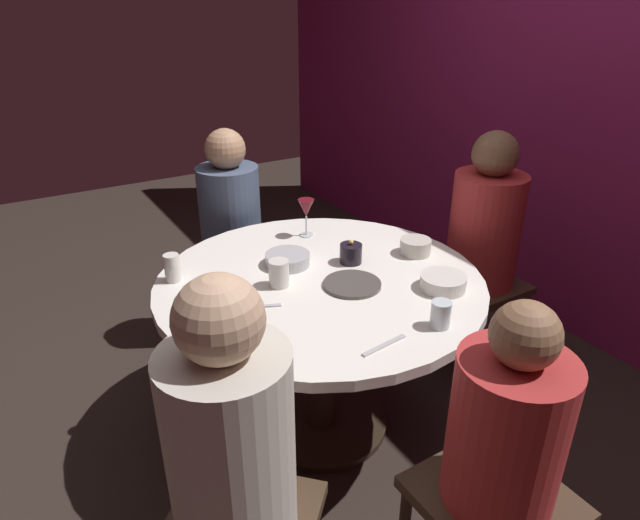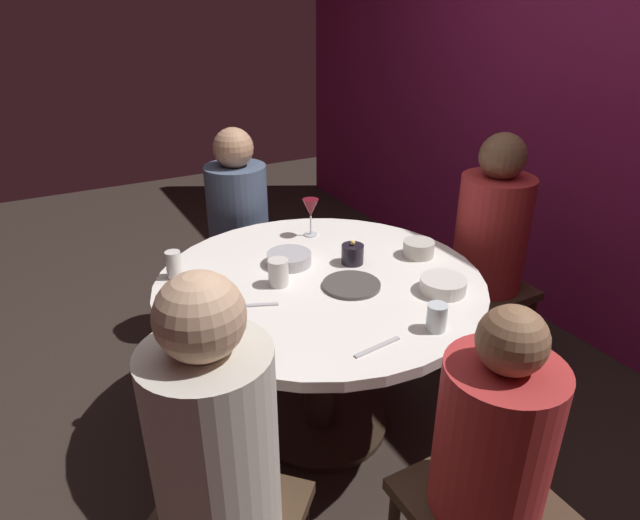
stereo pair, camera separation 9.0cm
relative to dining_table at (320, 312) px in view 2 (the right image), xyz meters
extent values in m
plane|color=#2D231E|center=(0.00, 0.00, -0.58)|extent=(8.00, 8.00, 0.00)
cube|color=maroon|center=(0.00, 1.66, 0.72)|extent=(6.00, 0.10, 2.60)
cylinder|color=white|center=(0.00, 0.00, 0.14)|extent=(1.30, 1.30, 0.04)
cylinder|color=#332319|center=(0.00, 0.00, -0.23)|extent=(0.14, 0.14, 0.70)
cylinder|color=#2D2116|center=(0.00, 0.00, -0.57)|extent=(0.60, 0.60, 0.03)
cube|color=#3F2D1E|center=(-0.90, 0.00, -0.13)|extent=(0.40, 0.40, 0.04)
cylinder|color=#475670|center=(-0.90, 0.00, 0.14)|extent=(0.32, 0.32, 0.50)
sphere|color=tan|center=(-0.90, 0.00, 0.48)|extent=(0.20, 0.20, 0.20)
cylinder|color=#332319|center=(-1.07, -0.17, -0.37)|extent=(0.04, 0.04, 0.43)
cylinder|color=#332319|center=(-0.73, -0.17, -0.37)|extent=(0.04, 0.04, 0.43)
cylinder|color=#332319|center=(-1.07, 0.17, -0.37)|extent=(0.04, 0.04, 0.43)
cylinder|color=#332319|center=(-0.73, 0.17, -0.37)|extent=(0.04, 0.04, 0.43)
cube|color=#3F2D1E|center=(0.00, 0.92, -0.13)|extent=(0.40, 0.40, 0.04)
cylinder|color=#B22D2D|center=(0.00, 0.92, 0.16)|extent=(0.33, 0.33, 0.55)
sphere|color=brown|center=(0.00, 0.92, 0.53)|extent=(0.21, 0.21, 0.21)
cylinder|color=#332319|center=(-0.17, 1.09, -0.37)|extent=(0.04, 0.04, 0.43)
cylinder|color=#332319|center=(-0.17, 0.75, -0.37)|extent=(0.04, 0.04, 0.43)
cylinder|color=#332319|center=(0.17, 1.09, -0.37)|extent=(0.04, 0.04, 0.43)
cylinder|color=#332319|center=(0.17, 0.75, -0.37)|extent=(0.04, 0.04, 0.43)
cube|color=#3F2D1E|center=(0.95, 0.00, -0.13)|extent=(0.40, 0.40, 0.04)
cylinder|color=#B22D2D|center=(0.95, 0.00, 0.12)|extent=(0.31, 0.31, 0.46)
sphere|color=#8C6647|center=(0.95, 0.00, 0.43)|extent=(0.17, 0.17, 0.17)
cylinder|color=#332319|center=(0.78, 0.17, -0.37)|extent=(0.04, 0.04, 0.43)
cylinder|color=beige|center=(0.66, -0.66, 0.17)|extent=(0.45, 0.45, 0.56)
sphere|color=tan|center=(0.66, -0.66, 0.54)|extent=(0.21, 0.21, 0.21)
cylinder|color=#332319|center=(0.42, -0.66, -0.37)|extent=(0.04, 0.04, 0.43)
cylinder|color=black|center=(-0.06, 0.18, 0.20)|extent=(0.09, 0.09, 0.08)
sphere|color=#F9D159|center=(-0.06, 0.18, 0.25)|extent=(0.02, 0.02, 0.02)
cylinder|color=silver|center=(-0.40, 0.17, 0.16)|extent=(0.06, 0.06, 0.01)
cylinder|color=silver|center=(-0.40, 0.17, 0.21)|extent=(0.01, 0.01, 0.09)
cone|color=maroon|center=(-0.40, 0.17, 0.29)|extent=(0.08, 0.08, 0.08)
cylinder|color=#4C4742|center=(0.12, 0.07, 0.16)|extent=(0.22, 0.22, 0.01)
cube|color=black|center=(0.16, -0.52, 0.16)|extent=(0.14, 0.07, 0.01)
cylinder|color=#B7B7BC|center=(-0.17, -0.05, 0.18)|extent=(0.19, 0.19, 0.05)
cylinder|color=silver|center=(0.32, 0.35, 0.18)|extent=(0.17, 0.17, 0.05)
cylinder|color=beige|center=(0.02, 0.47, 0.19)|extent=(0.13, 0.13, 0.07)
cylinder|color=silver|center=(0.51, 0.16, 0.21)|extent=(0.07, 0.07, 0.09)
cylinder|color=silver|center=(-0.03, -0.17, 0.21)|extent=(0.08, 0.08, 0.11)
cylinder|color=silver|center=(-0.28, -0.50, 0.21)|extent=(0.06, 0.06, 0.11)
cube|color=#B7B7BC|center=(0.07, -0.31, 0.16)|extent=(0.08, 0.17, 0.01)
cube|color=#B7B7BC|center=(0.50, -0.07, 0.16)|extent=(0.04, 0.18, 0.01)
camera|label=1|loc=(1.63, -1.00, 1.16)|focal=30.59mm
camera|label=2|loc=(1.67, -0.92, 1.16)|focal=30.59mm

